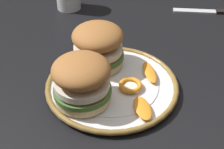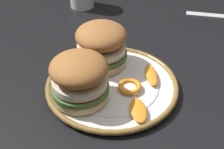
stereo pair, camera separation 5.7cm
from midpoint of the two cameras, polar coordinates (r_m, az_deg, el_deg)
The scene contains 7 objects.
dining_table at distance 0.80m, azimuth 7.06°, elevation -7.69°, with size 1.11×1.08×0.72m.
dinner_plate at distance 0.73m, azimuth 2.23°, elevation -1.96°, with size 0.29×0.29×0.02m.
sandwich_half_left at distance 0.65m, azimuth -3.22°, elevation -0.60°, with size 0.14×0.14×0.10m.
sandwich_half_right at distance 0.75m, azimuth 0.30°, elevation 5.21°, with size 0.14×0.14×0.10m.
orange_peel_curled at distance 0.71m, azimuth 5.41°, elevation -2.15°, with size 0.07×0.07×0.01m.
orange_peel_strip_long at distance 0.75m, azimuth 8.99°, elevation -0.08°, with size 0.04×0.08×0.01m.
orange_peel_strip_short at distance 0.66m, azimuth 7.08°, elevation -6.22°, with size 0.05×0.07×0.01m.
Camera 2 is at (-0.01, -0.56, 1.20)m, focal length 52.70 mm.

